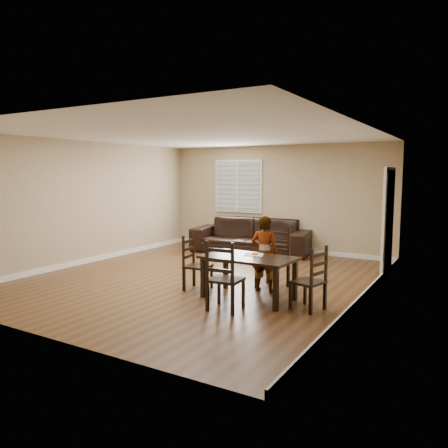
{
  "coord_description": "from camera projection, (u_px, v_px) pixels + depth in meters",
  "views": [
    {
      "loc": [
        4.51,
        -6.82,
        1.99
      ],
      "look_at": [
        0.19,
        0.53,
        1.0
      ],
      "focal_mm": 35.0,
      "sensor_mm": 36.0,
      "label": 1
    }
  ],
  "objects": [
    {
      "name": "ground",
      "position": [
        202.0,
        278.0,
        8.34
      ],
      "size": [
        7.0,
        7.0,
        0.0
      ],
      "primitive_type": "plane",
      "color": "brown",
      "rests_on": "ground"
    },
    {
      "name": "room",
      "position": [
        208.0,
        183.0,
        8.26
      ],
      "size": [
        6.04,
        7.04,
        2.72
      ],
      "color": "tan",
      "rests_on": "ground"
    },
    {
      "name": "dining_table",
      "position": [
        249.0,
        262.0,
        6.9
      ],
      "size": [
        1.5,
        0.9,
        0.68
      ],
      "rotation": [
        0.0,
        0.0,
        -0.05
      ],
      "color": "black",
      "rests_on": "ground"
    },
    {
      "name": "chair_near",
      "position": [
        276.0,
        259.0,
        7.7
      ],
      "size": [
        0.53,
        0.5,
        1.07
      ],
      "rotation": [
        0.0,
        0.0,
        -0.12
      ],
      "color": "black",
      "rests_on": "ground"
    },
    {
      "name": "chair_far",
      "position": [
        222.0,
        280.0,
        6.26
      ],
      "size": [
        0.5,
        0.47,
        1.03
      ],
      "rotation": [
        0.0,
        0.0,
        3.22
      ],
      "color": "black",
      "rests_on": "ground"
    },
    {
      "name": "chair_left",
      "position": [
        192.0,
        264.0,
        7.52
      ],
      "size": [
        0.45,
        0.47,
        0.95
      ],
      "rotation": [
        0.0,
        0.0,
        1.69
      ],
      "color": "black",
      "rests_on": "ground"
    },
    {
      "name": "chair_right",
      "position": [
        315.0,
        282.0,
        6.29
      ],
      "size": [
        0.49,
        0.51,
        0.95
      ],
      "rotation": [
        0.0,
        0.0,
        -1.82
      ],
      "color": "black",
      "rests_on": "ground"
    },
    {
      "name": "child",
      "position": [
        265.0,
        254.0,
        7.34
      ],
      "size": [
        0.51,
        0.37,
        1.29
      ],
      "primitive_type": "imported",
      "rotation": [
        0.0,
        0.0,
        3.28
      ],
      "color": "gray",
      "rests_on": "ground"
    },
    {
      "name": "napkin",
      "position": [
        254.0,
        255.0,
        7.03
      ],
      "size": [
        0.38,
        0.38,
        0.0
      ],
      "primitive_type": "cube",
      "rotation": [
        0.0,
        0.0,
        0.36
      ],
      "color": "silver",
      "rests_on": "dining_table"
    },
    {
      "name": "donut",
      "position": [
        255.0,
        253.0,
        7.02
      ],
      "size": [
        0.11,
        0.11,
        0.04
      ],
      "color": "#DA8D4E",
      "rests_on": "napkin"
    },
    {
      "name": "sofa",
      "position": [
        251.0,
        236.0,
        11.0
      ],
      "size": [
        3.09,
        1.59,
        0.86
      ],
      "primitive_type": "imported",
      "rotation": [
        0.0,
        0.0,
        0.15
      ],
      "color": "black",
      "rests_on": "ground"
    }
  ]
}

